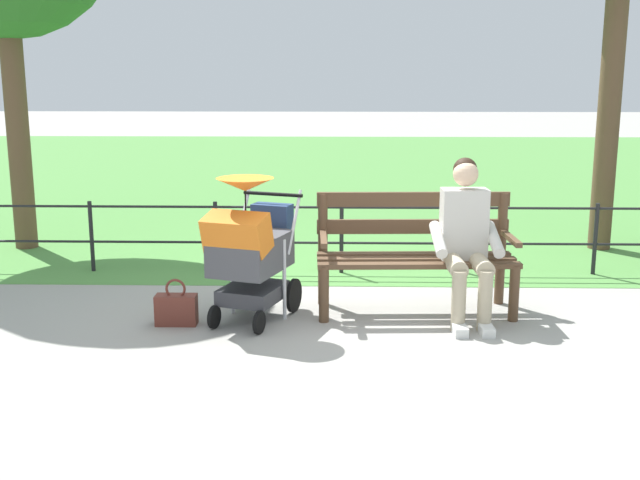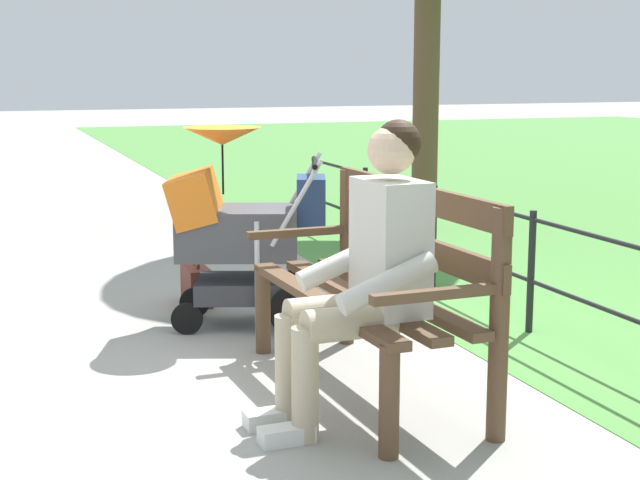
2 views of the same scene
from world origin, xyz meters
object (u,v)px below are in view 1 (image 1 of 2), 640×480
at_px(park_bench, 415,248).
at_px(stroller, 251,248).
at_px(person_on_bench, 466,235).
at_px(handbag, 176,309).

xyz_separation_m(park_bench, stroller, (1.31, 0.33, 0.07)).
distance_m(person_on_bench, stroller, 1.69).
height_order(person_on_bench, stroller, person_on_bench).
height_order(park_bench, person_on_bench, person_on_bench).
height_order(stroller, handbag, stroller).
bearing_deg(park_bench, handbag, 13.27).
xyz_separation_m(stroller, handbag, (0.58, 0.12, -0.47)).
bearing_deg(park_bench, stroller, 14.10).
bearing_deg(stroller, handbag, 11.39).
relative_size(person_on_bench, stroller, 1.11).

